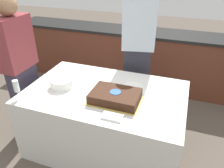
% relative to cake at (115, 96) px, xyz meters
% --- Properties ---
extents(ground_plane, '(14.00, 14.00, 0.00)m').
position_rel_cake_xyz_m(ground_plane, '(-0.15, 0.12, -0.77)').
color(ground_plane, brown).
extents(back_counter, '(4.40, 0.58, 0.92)m').
position_rel_cake_xyz_m(back_counter, '(-0.15, 1.70, -0.31)').
color(back_counter, '#5B2D1E').
rests_on(back_counter, ground_plane).
extents(dining_table, '(1.61, 1.02, 0.73)m').
position_rel_cake_xyz_m(dining_table, '(-0.15, 0.12, -0.41)').
color(dining_table, silver).
rests_on(dining_table, ground_plane).
extents(cake, '(0.49, 0.35, 0.09)m').
position_rel_cake_xyz_m(cake, '(0.00, 0.00, 0.00)').
color(cake, gold).
rests_on(cake, dining_table).
extents(plate_stack, '(0.24, 0.24, 0.09)m').
position_rel_cake_xyz_m(plate_stack, '(-0.61, 0.06, -0.00)').
color(plate_stack, white).
rests_on(plate_stack, dining_table).
extents(wine_glass, '(0.06, 0.06, 0.20)m').
position_rel_cake_xyz_m(wine_glass, '(-0.88, -0.29, 0.09)').
color(wine_glass, white).
rests_on(wine_glass, dining_table).
extents(side_plate_near_cake, '(0.21, 0.21, 0.00)m').
position_rel_cake_xyz_m(side_plate_near_cake, '(0.09, 0.30, -0.04)').
color(side_plate_near_cake, white).
rests_on(side_plate_near_cake, dining_table).
extents(side_plate_right_edge, '(0.21, 0.21, 0.00)m').
position_rel_cake_xyz_m(side_plate_right_edge, '(0.31, 0.21, -0.04)').
color(side_plate_right_edge, white).
rests_on(side_plate_right_edge, dining_table).
extents(utensil_pile, '(0.18, 0.10, 0.02)m').
position_rel_cake_xyz_m(utensil_pile, '(0.06, -0.26, -0.04)').
color(utensil_pile, white).
rests_on(utensil_pile, dining_table).
extents(person_cutting_cake, '(0.42, 0.27, 1.74)m').
position_rel_cake_xyz_m(person_cutting_cake, '(0.00, 0.85, 0.14)').
color(person_cutting_cake, '#282833').
rests_on(person_cutting_cake, ground_plane).
extents(person_seated_left, '(0.21, 0.41, 1.61)m').
position_rel_cake_xyz_m(person_seated_left, '(-1.17, 0.12, 0.06)').
color(person_seated_left, '#383347').
rests_on(person_seated_left, ground_plane).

